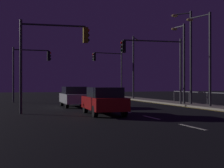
# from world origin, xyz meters

# --- Properties ---
(ground_plane) EXTENTS (112.00, 112.00, 0.00)m
(ground_plane) POSITION_xyz_m (0.00, 17.50, 0.00)
(ground_plane) COLOR black
(ground_plane) RESTS_ON ground
(sidewalk_right) EXTENTS (2.19, 77.00, 0.14)m
(sidewalk_right) POSITION_xyz_m (7.20, 17.50, 0.07)
(sidewalk_right) COLOR #9E937F
(sidewalk_right) RESTS_ON ground
(lane_markings_center) EXTENTS (0.14, 50.00, 0.01)m
(lane_markings_center) POSITION_xyz_m (0.00, 21.00, 0.01)
(lane_markings_center) COLOR silver
(lane_markings_center) RESTS_ON ground
(lane_edge_line) EXTENTS (0.14, 53.00, 0.01)m
(lane_edge_line) POSITION_xyz_m (5.86, 22.50, 0.01)
(lane_edge_line) COLOR gold
(lane_edge_line) RESTS_ON ground
(car) EXTENTS (2.02, 4.48, 1.57)m
(car) POSITION_xyz_m (-1.91, 15.29, 0.82)
(car) COLOR #B71414
(car) RESTS_ON ground
(car_oncoming) EXTENTS (1.93, 4.45, 1.57)m
(car_oncoming) POSITION_xyz_m (-2.23, 22.42, 0.82)
(car_oncoming) COLOR silver
(car_oncoming) RESTS_ON ground
(traffic_light_overhead_east) EXTENTS (5.19, 0.62, 5.35)m
(traffic_light_overhead_east) POSITION_xyz_m (4.13, 21.40, 3.98)
(traffic_light_overhead_east) COLOR #4C4C51
(traffic_light_overhead_east) RESTS_ON sidewalk_right
(traffic_light_far_center) EXTENTS (4.16, 0.53, 5.55)m
(traffic_light_far_center) POSITION_xyz_m (-4.67, 17.13, 3.91)
(traffic_light_far_center) COLOR #38383D
(traffic_light_far_center) RESTS_ON ground
(traffic_light_near_right) EXTENTS (4.01, 0.76, 5.72)m
(traffic_light_near_right) POSITION_xyz_m (4.78, 35.86, 4.16)
(traffic_light_near_right) COLOR #4C4C51
(traffic_light_near_right) RESTS_ON sidewalk_right
(traffic_light_near_left) EXTENTS (3.72, 0.34, 5.39)m
(traffic_light_near_left) POSITION_xyz_m (-5.10, 30.43, 3.78)
(traffic_light_near_left) COLOR #4C4C51
(traffic_light_near_left) RESTS_ON ground
(street_lamp_median) EXTENTS (0.92, 2.15, 6.93)m
(street_lamp_median) POSITION_xyz_m (6.91, 18.41, 4.36)
(street_lamp_median) COLOR #38383D
(street_lamp_median) RESTS_ON sidewalk_right
(street_lamp_mid_block) EXTENTS (1.33, 1.24, 7.67)m
(street_lamp_mid_block) POSITION_xyz_m (7.09, 21.24, 4.69)
(street_lamp_mid_block) COLOR #38383D
(street_lamp_mid_block) RESTS_ON sidewalk_right
(street_lamp_across_street) EXTENTS (0.60, 1.52, 6.70)m
(street_lamp_across_street) POSITION_xyz_m (6.91, 21.89, 4.18)
(street_lamp_across_street) COLOR #38383D
(street_lamp_across_street) RESTS_ON sidewalk_right
(street_lamp_corner) EXTENTS (1.43, 1.76, 7.17)m
(street_lamp_corner) POSITION_xyz_m (6.78, 32.62, 4.47)
(street_lamp_corner) COLOR #38383D
(street_lamp_corner) RESTS_ON sidewalk_right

